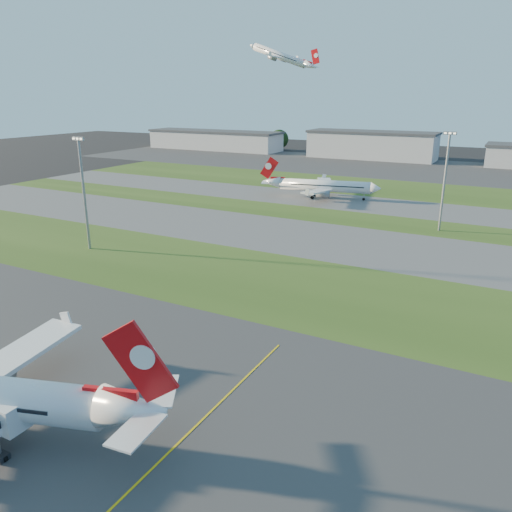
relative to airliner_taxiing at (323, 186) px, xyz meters
The scene contains 18 objects.
ground 137.65m from the airliner_taxiing, 78.23° to the right, with size 700.00×700.00×0.00m, color black.
apron_near 137.65m from the airliner_taxiing, 78.23° to the right, with size 300.00×70.00×0.01m, color #333335.
grass_strip_a 87.42m from the airliner_taxiing, 71.26° to the right, with size 300.00×34.00×0.01m, color #2A4416.
taxiway_a 57.22m from the airliner_taxiing, 60.55° to the right, with size 300.00×32.00×0.01m, color #515154.
grass_strip_b 37.62m from the airliner_taxiing, 41.35° to the right, with size 300.00×18.00×0.01m, color #2A4416.
taxiway_b 28.51m from the airliner_taxiing, ahead, with size 300.00×26.00×0.01m, color #515154.
grass_strip_c 41.52m from the airliner_taxiing, 47.22° to the left, with size 300.00×40.00×0.01m, color #2A4416.
apron_far 94.67m from the airliner_taxiing, 72.74° to the left, with size 400.00×80.00×0.01m, color #333335.
yellow_line 138.75m from the airliner_taxiing, 76.21° to the right, with size 0.25×60.00×0.02m, color gold.
airliner_taxiing is the anchor object (origin of this frame).
airliner_departing 100.45m from the airliner_taxiing, 125.86° to the left, with size 35.76×30.34×11.16m.
light_mast_west 87.60m from the airliner_taxiing, 108.05° to the right, with size 3.20×0.70×25.80m.
light_mast_centre 51.73m from the airliner_taxiing, 31.79° to the right, with size 3.20×0.70×25.80m.
hangar_far_west 171.32m from the airliner_taxiing, 135.39° to the left, with size 91.80×23.00×12.20m.
hangar_west 121.54m from the airliner_taxiing, 98.02° to the left, with size 71.40×23.00×15.20m.
tree_far_west 209.77m from the airliner_taxiing, 140.54° to the left, with size 11.00×11.00×12.00m.
tree_west 158.22m from the airliner_taxiing, 121.20° to the left, with size 12.10×12.10×13.20m.
tree_mid_west 131.57m from the airliner_taxiing, 86.49° to the left, with size 9.90×9.90×10.80m.
Camera 1 is at (32.58, -28.66, 34.66)m, focal length 35.00 mm.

